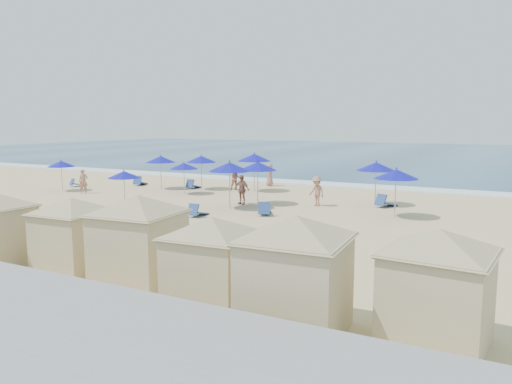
% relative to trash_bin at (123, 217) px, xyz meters
% --- Properties ---
extents(ground, '(160.00, 160.00, 0.00)m').
position_rel_trash_bin_xyz_m(ground, '(1.38, 3.01, -0.39)').
color(ground, tan).
rests_on(ground, ground).
extents(ocean, '(160.00, 80.00, 0.06)m').
position_rel_trash_bin_xyz_m(ocean, '(1.38, 58.01, -0.36)').
color(ocean, navy).
rests_on(ocean, ground).
extents(surf_line, '(160.00, 2.50, 0.08)m').
position_rel_trash_bin_xyz_m(surf_line, '(1.38, 18.51, -0.35)').
color(surf_line, white).
rests_on(surf_line, ground).
extents(trash_bin, '(0.85, 0.85, 0.78)m').
position_rel_trash_bin_xyz_m(trash_bin, '(0.00, 0.00, 0.00)').
color(trash_bin, black).
rests_on(trash_bin, ground).
extents(cabana_2, '(4.09, 4.09, 2.57)m').
position_rel_trash_bin_xyz_m(cabana_2, '(3.61, -6.03, 1.08)').
color(cabana_2, '#CCB78C').
rests_on(cabana_2, ground).
extents(cabana_3, '(4.56, 4.56, 2.87)m').
position_rel_trash_bin_xyz_m(cabana_3, '(6.33, -6.09, 1.25)').
color(cabana_3, '#CCB78C').
rests_on(cabana_3, ground).
extents(cabana_4, '(4.12, 4.12, 2.59)m').
position_rel_trash_bin_xyz_m(cabana_4, '(9.21, -6.72, 1.09)').
color(cabana_4, '#CCB78C').
rests_on(cabana_4, ground).
extents(cabana_5, '(4.62, 4.62, 2.90)m').
position_rel_trash_bin_xyz_m(cabana_5, '(11.57, -6.96, 1.27)').
color(cabana_5, '#CCB78C').
rests_on(cabana_5, ground).
extents(cabana_6, '(4.36, 4.36, 2.74)m').
position_rel_trash_bin_xyz_m(cabana_6, '(14.43, -6.24, 1.18)').
color(cabana_6, '#CCB78C').
rests_on(cabana_6, ground).
extents(umbrella_0, '(1.87, 1.87, 2.13)m').
position_rel_trash_bin_xyz_m(umbrella_0, '(-11.76, 6.75, 1.45)').
color(umbrella_0, '#A5A8AD').
rests_on(umbrella_0, ground).
extents(umbrella_1, '(2.11, 2.11, 2.40)m').
position_rel_trash_bin_xyz_m(umbrella_1, '(-6.48, 10.78, 1.69)').
color(umbrella_1, '#A5A8AD').
rests_on(umbrella_1, ground).
extents(umbrella_2, '(1.81, 1.81, 2.06)m').
position_rel_trash_bin_xyz_m(umbrella_2, '(-3.45, 3.86, 1.40)').
color(umbrella_2, '#A5A8AD').
rests_on(umbrella_2, ground).
extents(umbrella_3, '(2.14, 2.14, 2.43)m').
position_rel_trash_bin_xyz_m(umbrella_3, '(-3.84, 11.90, 1.72)').
color(umbrella_3, '#A5A8AD').
rests_on(umbrella_3, ground).
extents(umbrella_4, '(1.86, 1.86, 2.12)m').
position_rel_trash_bin_xyz_m(umbrella_4, '(-3.50, 9.44, 1.45)').
color(umbrella_4, '#A5A8AD').
rests_on(umbrella_4, ground).
extents(umbrella_5, '(2.30, 2.30, 2.62)m').
position_rel_trash_bin_xyz_m(umbrella_5, '(1.98, 6.10, 1.88)').
color(umbrella_5, '#A5A8AD').
rests_on(umbrella_5, ground).
extents(umbrella_6, '(2.32, 2.32, 2.64)m').
position_rel_trash_bin_xyz_m(umbrella_6, '(-0.11, 12.76, 1.90)').
color(umbrella_6, '#A5A8AD').
rests_on(umbrella_6, ground).
extents(umbrella_7, '(2.22, 2.22, 2.52)m').
position_rel_trash_bin_xyz_m(umbrella_7, '(2.64, 8.07, 1.80)').
color(umbrella_7, '#A5A8AD').
rests_on(umbrella_7, ground).
extents(umbrella_8, '(2.22, 2.22, 2.52)m').
position_rel_trash_bin_xyz_m(umbrella_8, '(8.61, 10.94, 1.80)').
color(umbrella_8, '#A5A8AD').
rests_on(umbrella_8, ground).
extents(umbrella_9, '(2.17, 2.17, 2.47)m').
position_rel_trash_bin_xyz_m(umbrella_9, '(10.44, 7.73, 1.75)').
color(umbrella_9, '#A5A8AD').
rests_on(umbrella_9, ground).
extents(beach_chair_0, '(0.87, 1.21, 0.61)m').
position_rel_trash_bin_xyz_m(beach_chair_0, '(-12.79, 8.87, -0.18)').
color(beach_chair_0, navy).
rests_on(beach_chair_0, ground).
extents(beach_chair_1, '(0.91, 1.44, 0.73)m').
position_rel_trash_bin_xyz_m(beach_chair_1, '(-9.12, 11.54, -0.14)').
color(beach_chair_1, navy).
rests_on(beach_chair_1, ground).
extents(beach_chair_2, '(0.58, 1.27, 0.69)m').
position_rel_trash_bin_xyz_m(beach_chair_2, '(-4.61, 11.92, -0.15)').
color(beach_chair_2, navy).
rests_on(beach_chair_2, ground).
extents(beach_chair_3, '(0.63, 1.29, 0.69)m').
position_rel_trash_bin_xyz_m(beach_chair_3, '(1.72, 3.35, -0.15)').
color(beach_chair_3, navy).
rests_on(beach_chair_3, ground).
extents(beach_chair_4, '(1.06, 1.44, 0.73)m').
position_rel_trash_bin_xyz_m(beach_chair_4, '(4.53, 5.26, -0.14)').
color(beach_chair_4, navy).
rests_on(beach_chair_4, ground).
extents(beach_chair_5, '(1.10, 1.51, 0.76)m').
position_rel_trash_bin_xyz_m(beach_chair_5, '(9.26, 10.54, -0.13)').
color(beach_chair_5, navy).
rests_on(beach_chair_5, ground).
extents(beachgoer_0, '(0.64, 0.69, 1.58)m').
position_rel_trash_bin_xyz_m(beachgoer_0, '(-9.56, 6.58, 0.40)').
color(beachgoer_0, '#A7705C').
rests_on(beachgoer_0, ground).
extents(beachgoer_1, '(1.00, 0.97, 1.63)m').
position_rel_trash_bin_xyz_m(beachgoer_1, '(-1.50, 12.59, 0.42)').
color(beachgoer_1, '#A7705C').
rests_on(beachgoer_1, ground).
extents(beachgoer_2, '(1.02, 0.49, 1.69)m').
position_rel_trash_bin_xyz_m(beachgoer_2, '(1.83, 7.63, 0.46)').
color(beachgoer_2, '#A7705C').
rests_on(beachgoer_2, ground).
extents(beachgoer_3, '(1.23, 1.02, 1.66)m').
position_rel_trash_bin_xyz_m(beachgoer_3, '(5.81, 9.09, 0.44)').
color(beachgoer_3, '#A7705C').
rests_on(beachgoer_3, ground).
extents(beachgoer_4, '(0.78, 0.94, 1.64)m').
position_rel_trash_bin_xyz_m(beachgoer_4, '(-0.49, 15.83, 0.43)').
color(beachgoer_4, '#A7705C').
rests_on(beachgoer_4, ground).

